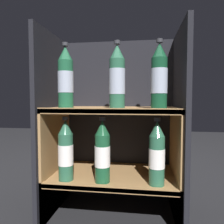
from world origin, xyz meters
The scene contains 11 objects.
fridge_back_wall centered at (0.00, 0.36, 0.43)m, with size 0.62×0.02×0.86m, color black.
fridge_side_left centered at (-0.30, 0.18, 0.43)m, with size 0.02×0.39×0.86m, color black.
fridge_side_right centered at (0.30, 0.18, 0.43)m, with size 0.02×0.39×0.86m, color black.
shelf_lower centered at (0.00, 0.17, 0.16)m, with size 0.58×0.35×0.20m.
shelf_upper centered at (0.00, 0.17, 0.37)m, with size 0.58×0.35×0.51m.
bottle_upper_front_0 centered at (-0.19, 0.06, 0.64)m, with size 0.07×0.07×0.28m.
bottle_upper_front_1 centered at (0.03, 0.06, 0.64)m, with size 0.07×0.07×0.28m.
bottle_upper_front_2 centered at (0.20, 0.06, 0.64)m, with size 0.07×0.07×0.28m.
bottle_lower_front_0 centered at (-0.19, 0.06, 0.32)m, with size 0.07×0.07×0.28m.
bottle_lower_front_1 centered at (-0.03, 0.06, 0.32)m, with size 0.07×0.07×0.28m.
bottle_lower_front_2 centered at (0.19, 0.06, 0.32)m, with size 0.07×0.07×0.28m.
Camera 1 is at (0.14, -0.84, 0.55)m, focal length 35.00 mm.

